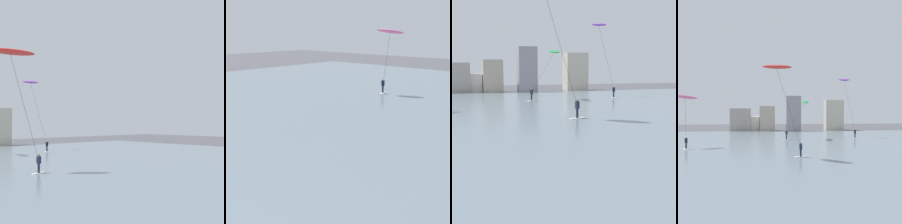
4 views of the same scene
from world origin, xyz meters
The scene contains 2 objects.
kitesurfer_purple centered at (13.15, 43.92, 8.88)m, with size 2.72×4.57×10.53m.
kitesurfer_red centered at (0.60, 24.94, 9.37)m, with size 5.29×3.41×10.29m.
Camera 1 is at (-11.28, 0.53, 4.43)m, focal length 52.75 mm.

